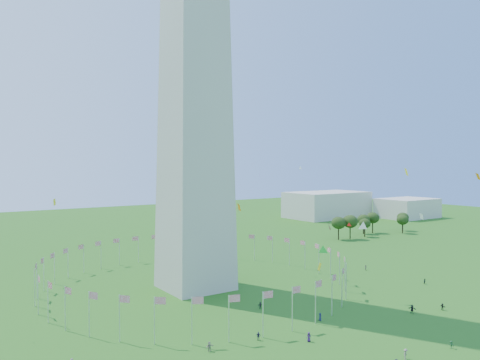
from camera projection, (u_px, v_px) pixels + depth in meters
name	position (u px, v px, depth m)	size (l,w,h in m)	color
ground	(328.00, 347.00, 85.86)	(600.00, 600.00, 0.00)	#1E5614
flag_ring	(195.00, 271.00, 126.88)	(80.24, 80.24, 9.00)	silver
gov_building_east_a	(327.00, 205.00, 294.04)	(50.00, 30.00, 16.00)	beige
gov_building_east_b	(407.00, 208.00, 292.06)	(35.00, 25.00, 12.00)	beige
crowd	(356.00, 338.00, 88.18)	(97.08, 72.95, 1.97)	black
kites_aloft	(305.00, 226.00, 110.42)	(112.04, 74.03, 28.85)	green
tree_line_east	(368.00, 225.00, 219.46)	(53.26, 15.24, 10.61)	#2B4818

